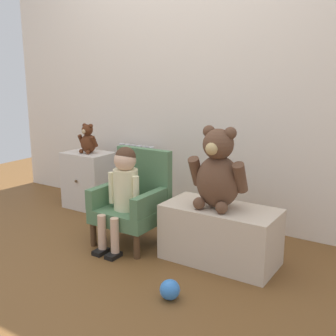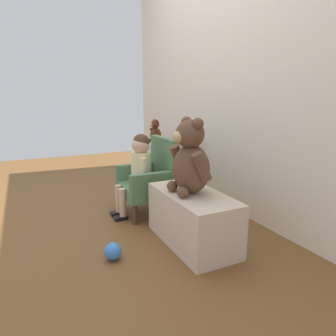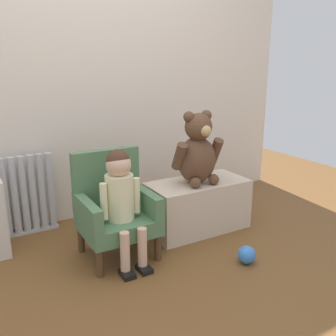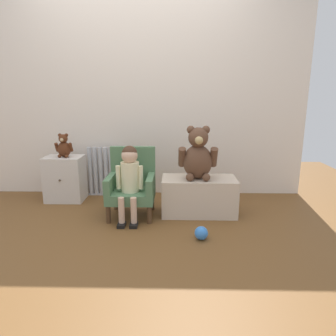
{
  "view_description": "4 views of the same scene",
  "coord_description": "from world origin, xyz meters",
  "px_view_note": "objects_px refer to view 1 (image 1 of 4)",
  "views": [
    {
      "loc": [
        1.73,
        -1.72,
        1.21
      ],
      "look_at": [
        0.27,
        0.55,
        0.57
      ],
      "focal_mm": 45.0,
      "sensor_mm": 36.0,
      "label": 1
    },
    {
      "loc": [
        2.32,
        -0.43,
        1.0
      ],
      "look_at": [
        0.28,
        0.56,
        0.46
      ],
      "focal_mm": 32.0,
      "sensor_mm": 36.0,
      "label": 2
    },
    {
      "loc": [
        -0.81,
        -1.54,
        1.19
      ],
      "look_at": [
        0.4,
        0.55,
        0.5
      ],
      "focal_mm": 40.0,
      "sensor_mm": 36.0,
      "label": 3
    },
    {
      "loc": [
        0.42,
        -2.25,
        1.15
      ],
      "look_at": [
        0.35,
        0.55,
        0.47
      ],
      "focal_mm": 32.0,
      "sensor_mm": 36.0,
      "label": 4
    }
  ],
  "objects_px": {
    "toy_ball": "(170,290)",
    "child_figure": "(123,184)",
    "small_dresser": "(89,180)",
    "small_teddy_bear": "(88,140)",
    "radiator": "(137,178)",
    "child_armchair": "(134,200)",
    "large_teddy_bear": "(218,172)",
    "low_bench": "(220,234)"
  },
  "relations": [
    {
      "from": "toy_ball",
      "to": "child_figure",
      "type": "bearing_deg",
      "value": 146.98
    },
    {
      "from": "small_dresser",
      "to": "child_figure",
      "type": "xyz_separation_m",
      "value": [
        0.8,
        -0.51,
        0.2
      ]
    },
    {
      "from": "child_figure",
      "to": "small_teddy_bear",
      "type": "xyz_separation_m",
      "value": [
        -0.78,
        0.5,
        0.16
      ]
    },
    {
      "from": "small_dresser",
      "to": "toy_ball",
      "type": "relative_size",
      "value": 4.5
    },
    {
      "from": "radiator",
      "to": "child_figure",
      "type": "distance_m",
      "value": 0.82
    },
    {
      "from": "radiator",
      "to": "child_armchair",
      "type": "bearing_deg",
      "value": -54.75
    },
    {
      "from": "small_dresser",
      "to": "small_teddy_bear",
      "type": "distance_m",
      "value": 0.36
    },
    {
      "from": "child_armchair",
      "to": "small_teddy_bear",
      "type": "relative_size",
      "value": 2.57
    },
    {
      "from": "child_figure",
      "to": "small_dresser",
      "type": "bearing_deg",
      "value": 147.49
    },
    {
      "from": "radiator",
      "to": "child_armchair",
      "type": "height_order",
      "value": "child_armchair"
    },
    {
      "from": "child_armchair",
      "to": "small_teddy_bear",
      "type": "xyz_separation_m",
      "value": [
        -0.78,
        0.38,
        0.31
      ]
    },
    {
      "from": "radiator",
      "to": "child_armchair",
      "type": "relative_size",
      "value": 0.87
    },
    {
      "from": "radiator",
      "to": "small_dresser",
      "type": "xyz_separation_m",
      "value": [
        -0.39,
        -0.18,
        -0.04
      ]
    },
    {
      "from": "child_figure",
      "to": "large_teddy_bear",
      "type": "height_order",
      "value": "large_teddy_bear"
    },
    {
      "from": "radiator",
      "to": "small_teddy_bear",
      "type": "relative_size",
      "value": 2.23
    },
    {
      "from": "large_teddy_bear",
      "to": "toy_ball",
      "type": "distance_m",
      "value": 0.76
    },
    {
      "from": "small_dresser",
      "to": "child_armchair",
      "type": "bearing_deg",
      "value": -26.46
    },
    {
      "from": "radiator",
      "to": "small_teddy_bear",
      "type": "bearing_deg",
      "value": -152.03
    },
    {
      "from": "large_teddy_bear",
      "to": "small_teddy_bear",
      "type": "relative_size",
      "value": 1.99
    },
    {
      "from": "child_armchair",
      "to": "toy_ball",
      "type": "relative_size",
      "value": 5.95
    },
    {
      "from": "toy_ball",
      "to": "small_teddy_bear",
      "type": "bearing_deg",
      "value": 147.27
    },
    {
      "from": "large_teddy_bear",
      "to": "child_armchair",
      "type": "bearing_deg",
      "value": -178.14
    },
    {
      "from": "child_figure",
      "to": "low_bench",
      "type": "relative_size",
      "value": 0.97
    },
    {
      "from": "small_teddy_bear",
      "to": "radiator",
      "type": "bearing_deg",
      "value": 27.97
    },
    {
      "from": "small_teddy_bear",
      "to": "child_armchair",
      "type": "bearing_deg",
      "value": -26.26
    },
    {
      "from": "child_figure",
      "to": "low_bench",
      "type": "height_order",
      "value": "child_figure"
    },
    {
      "from": "small_teddy_bear",
      "to": "toy_ball",
      "type": "height_order",
      "value": "small_teddy_bear"
    },
    {
      "from": "radiator",
      "to": "child_figure",
      "type": "height_order",
      "value": "child_figure"
    },
    {
      "from": "child_armchair",
      "to": "low_bench",
      "type": "xyz_separation_m",
      "value": [
        0.66,
        0.03,
        -0.12
      ]
    },
    {
      "from": "radiator",
      "to": "small_teddy_bear",
      "type": "height_order",
      "value": "small_teddy_bear"
    },
    {
      "from": "radiator",
      "to": "low_bench",
      "type": "bearing_deg",
      "value": -27.04
    },
    {
      "from": "radiator",
      "to": "low_bench",
      "type": "relative_size",
      "value": 0.79
    },
    {
      "from": "small_teddy_bear",
      "to": "toy_ball",
      "type": "distance_m",
      "value": 1.78
    },
    {
      "from": "small_dresser",
      "to": "large_teddy_bear",
      "type": "relative_size",
      "value": 0.97
    },
    {
      "from": "small_teddy_bear",
      "to": "toy_ball",
      "type": "relative_size",
      "value": 2.32
    },
    {
      "from": "radiator",
      "to": "child_figure",
      "type": "relative_size",
      "value": 0.82
    },
    {
      "from": "large_teddy_bear",
      "to": "toy_ball",
      "type": "bearing_deg",
      "value": -89.94
    },
    {
      "from": "radiator",
      "to": "small_teddy_bear",
      "type": "xyz_separation_m",
      "value": [
        -0.37,
        -0.2,
        0.33
      ]
    },
    {
      "from": "large_teddy_bear",
      "to": "small_teddy_bear",
      "type": "xyz_separation_m",
      "value": [
        -1.42,
        0.36,
        0.02
      ]
    },
    {
      "from": "low_bench",
      "to": "large_teddy_bear",
      "type": "xyz_separation_m",
      "value": [
        -0.02,
        -0.01,
        0.41
      ]
    },
    {
      "from": "child_figure",
      "to": "toy_ball",
      "type": "relative_size",
      "value": 6.35
    },
    {
      "from": "child_armchair",
      "to": "low_bench",
      "type": "distance_m",
      "value": 0.67
    }
  ]
}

